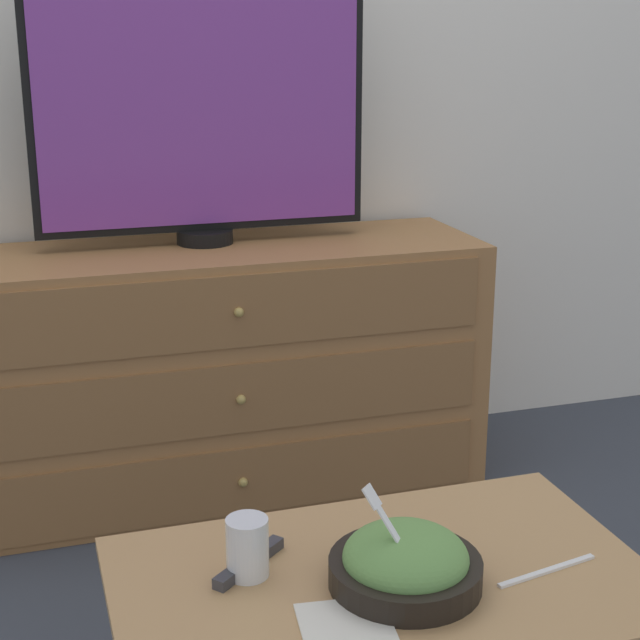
# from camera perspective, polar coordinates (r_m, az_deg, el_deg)

# --- Properties ---
(ground_plane) EXTENTS (12.00, 12.00, 0.00)m
(ground_plane) POSITION_cam_1_polar(r_m,az_deg,el_deg) (2.99, -6.38, -7.47)
(ground_plane) COLOR #383D47
(dresser) EXTENTS (1.37, 0.45, 0.67)m
(dresser) POSITION_cam_1_polar(r_m,az_deg,el_deg) (2.63, -5.71, -2.94)
(dresser) COLOR #9E6B3D
(dresser) RESTS_ON ground_plane
(tv) EXTENTS (0.86, 0.15, 0.64)m
(tv) POSITION_cam_1_polar(r_m,az_deg,el_deg) (2.55, -6.97, 11.70)
(tv) COLOR black
(tv) RESTS_ON dresser
(coffee_table) EXTENTS (0.83, 0.51, 0.41)m
(coffee_table) POSITION_cam_1_polar(r_m,az_deg,el_deg) (1.59, 3.66, -16.63)
(coffee_table) COLOR tan
(coffee_table) RESTS_ON ground_plane
(takeout_bowl) EXTENTS (0.23, 0.23, 0.16)m
(takeout_bowl) POSITION_cam_1_polar(r_m,az_deg,el_deg) (1.52, 4.99, -13.94)
(takeout_bowl) COLOR black
(takeout_bowl) RESTS_ON coffee_table
(drink_cup) EXTENTS (0.07, 0.07, 0.10)m
(drink_cup) POSITION_cam_1_polar(r_m,az_deg,el_deg) (1.54, -4.24, -13.25)
(drink_cup) COLOR white
(drink_cup) RESTS_ON coffee_table
(napkin) EXTENTS (0.15, 0.15, 0.00)m
(napkin) POSITION_cam_1_polar(r_m,az_deg,el_deg) (1.44, 1.54, -17.38)
(napkin) COLOR silver
(napkin) RESTS_ON coffee_table
(knife) EXTENTS (0.18, 0.04, 0.01)m
(knife) POSITION_cam_1_polar(r_m,az_deg,el_deg) (1.60, 13.08, -14.03)
(knife) COLOR white
(knife) RESTS_ON coffee_table
(remote_control) EXTENTS (0.14, 0.12, 0.02)m
(remote_control) POSITION_cam_1_polar(r_m,az_deg,el_deg) (1.58, -4.14, -13.90)
(remote_control) COLOR #38383D
(remote_control) RESTS_ON coffee_table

